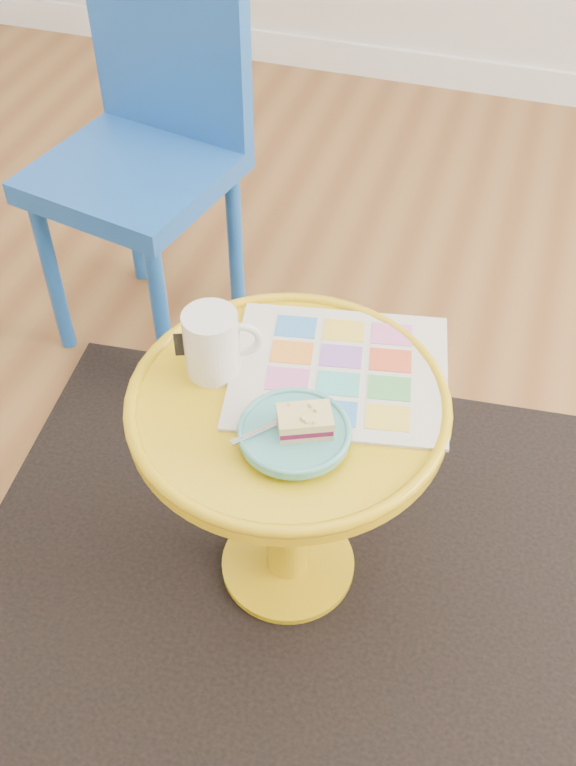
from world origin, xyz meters
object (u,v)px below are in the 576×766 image
(plate, at_px, (294,433))
(side_table, at_px, (288,455))
(mug, at_px, (213,342))
(chair, at_px, (149,138))
(newspaper, at_px, (339,371))

(plate, bearing_deg, side_table, 114.09)
(mug, relative_size, plate, 0.72)
(chair, distance_m, mug, 0.76)
(newspaper, bearing_deg, chair, 125.52)
(mug, bearing_deg, newspaper, -5.22)
(chair, distance_m, newspaper, 0.85)
(mug, distance_m, plate, 0.21)
(newspaper, height_order, plate, plate)
(side_table, xyz_separation_m, mug, (-0.14, 0.03, 0.21))
(mug, bearing_deg, plate, -52.97)
(side_table, relative_size, chair, 0.58)
(chair, relative_size, newspaper, 2.51)
(newspaper, distance_m, mug, 0.22)
(side_table, relative_size, mug, 4.17)
(chair, bearing_deg, plate, -40.43)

